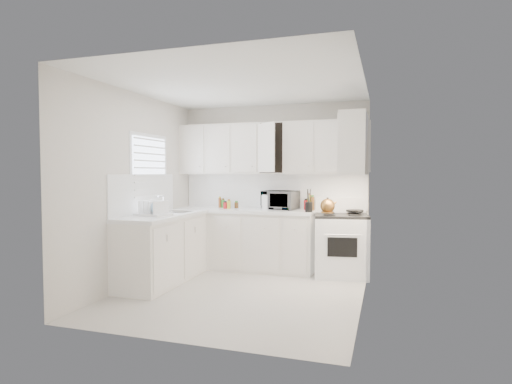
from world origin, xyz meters
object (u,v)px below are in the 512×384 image
at_px(tea_kettle, 328,205).
at_px(dish_rack, 153,207).
at_px(utensil_crock, 309,200).
at_px(rice_cooker, 269,201).
at_px(stove, 341,237).
at_px(microwave, 280,198).

height_order(tea_kettle, dish_rack, same).
xyz_separation_m(utensil_crock, dish_rack, (-1.89, -1.12, -0.06)).
xyz_separation_m(rice_cooker, utensil_crock, (0.70, -0.31, 0.04)).
height_order(tea_kettle, rice_cooker, rice_cooker).
xyz_separation_m(rice_cooker, dish_rack, (-1.19, -1.43, -0.02)).
distance_m(stove, rice_cooker, 1.26).
bearing_deg(microwave, utensil_crock, -21.15).
bearing_deg(dish_rack, stove, 40.85).
bearing_deg(rice_cooker, microwave, 8.48).
distance_m(stove, dish_rack, 2.71).
distance_m(utensil_crock, dish_rack, 2.19).
bearing_deg(dish_rack, tea_kettle, 39.61).
height_order(tea_kettle, microwave, microwave).
xyz_separation_m(tea_kettle, utensil_crock, (-0.27, -0.01, 0.06)).
height_order(rice_cooker, dish_rack, rice_cooker).
distance_m(stove, utensil_crock, 0.73).
bearing_deg(tea_kettle, rice_cooker, 143.62).
bearing_deg(rice_cooker, dish_rack, -125.72).
xyz_separation_m(stove, microwave, (-0.96, 0.15, 0.55)).
bearing_deg(stove, utensil_crock, -167.71).
relative_size(microwave, dish_rack, 1.25).
bearing_deg(utensil_crock, dish_rack, -149.41).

